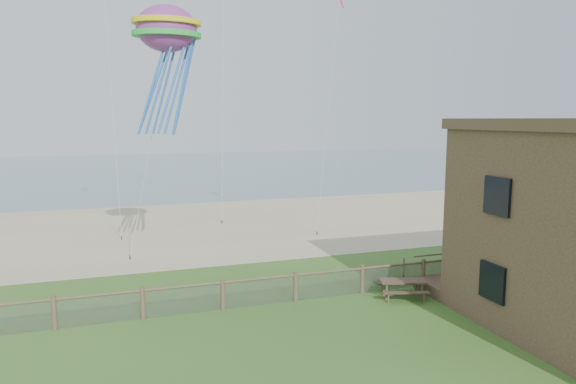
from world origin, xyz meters
name	(u,v)px	position (x,y,z in m)	size (l,w,h in m)	color
ground	(362,368)	(0.00, 0.00, 0.00)	(160.00, 160.00, 0.00)	#33571E
sand_beach	(220,225)	(0.00, 22.00, 0.00)	(72.00, 20.00, 0.02)	tan
ocean	(164,168)	(0.00, 66.00, 0.00)	(160.00, 68.00, 0.02)	slate
chainlink_fence	(296,288)	(0.00, 6.00, 0.55)	(36.20, 0.20, 1.25)	#483828
motel_deck	(564,272)	(13.00, 5.00, 0.25)	(15.00, 2.00, 0.50)	brown
picnic_table	(403,288)	(4.37, 5.00, 0.40)	(1.88, 1.42, 0.79)	brown
octopus_kite	(168,66)	(-4.25, 11.69, 9.80)	(3.13, 2.21, 6.44)	#FE4228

